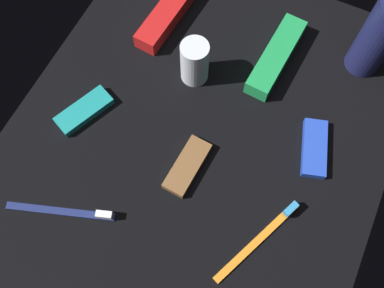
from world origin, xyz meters
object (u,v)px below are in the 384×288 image
(deodorant_stick, at_px, (195,62))
(toothpaste_box_green, at_px, (276,57))
(lotion_bottle, at_px, (380,35))
(snack_bar_blue, at_px, (314,148))
(toothbrush_orange, at_px, (262,236))
(toothbrush_navy, at_px, (67,212))
(snack_bar_brown, at_px, (187,166))
(snack_bar_teal, at_px, (84,111))
(toothpaste_box_red, at_px, (168,14))

(deodorant_stick, relative_size, toothpaste_box_green, 0.51)
(lotion_bottle, relative_size, snack_bar_blue, 1.89)
(toothbrush_orange, height_order, toothbrush_navy, same)
(snack_bar_brown, bearing_deg, lotion_bottle, 151.56)
(snack_bar_teal, bearing_deg, toothpaste_box_green, 156.23)
(snack_bar_blue, height_order, snack_bar_teal, same)
(deodorant_stick, relative_size, toothbrush_navy, 0.52)
(deodorant_stick, relative_size, snack_bar_blue, 0.87)
(lotion_bottle, distance_m, snack_bar_teal, 0.53)
(toothpaste_box_red, bearing_deg, lotion_bottle, 104.48)
(deodorant_stick, bearing_deg, toothbrush_orange, 44.98)
(lotion_bottle, height_order, toothbrush_navy, lotion_bottle)
(toothbrush_navy, height_order, snack_bar_brown, toothbrush_navy)
(snack_bar_brown, bearing_deg, toothbrush_navy, -39.28)
(toothbrush_orange, bearing_deg, snack_bar_teal, -100.83)
(toothbrush_orange, relative_size, toothpaste_box_red, 0.97)
(deodorant_stick, xyz_separation_m, toothbrush_navy, (0.32, -0.08, -0.04))
(toothpaste_box_green, distance_m, snack_bar_brown, 0.27)
(toothbrush_navy, xyz_separation_m, toothpaste_box_green, (-0.42, 0.20, 0.01))
(snack_bar_brown, xyz_separation_m, snack_bar_teal, (-0.02, -0.21, 0.00))
(toothbrush_orange, height_order, snack_bar_teal, toothbrush_orange)
(lotion_bottle, distance_m, toothpaste_box_red, 0.39)
(lotion_bottle, bearing_deg, toothbrush_orange, -7.20)
(toothbrush_navy, height_order, snack_bar_blue, toothbrush_navy)
(toothbrush_navy, xyz_separation_m, snack_bar_teal, (-0.17, -0.07, 0.00))
(toothbrush_orange, bearing_deg, snack_bar_brown, -109.33)
(toothbrush_orange, relative_size, snack_bar_blue, 1.64)
(toothpaste_box_green, bearing_deg, lotion_bottle, 118.12)
(lotion_bottle, relative_size, toothbrush_orange, 1.15)
(toothpaste_box_green, bearing_deg, snack_bar_blue, 46.21)
(toothbrush_orange, distance_m, snack_bar_blue, 0.18)
(lotion_bottle, bearing_deg, toothpaste_box_red, -80.19)
(toothbrush_navy, xyz_separation_m, snack_bar_brown, (-0.15, 0.14, 0.00))
(lotion_bottle, distance_m, toothbrush_navy, 0.60)
(toothbrush_navy, xyz_separation_m, snack_bar_blue, (-0.28, 0.33, 0.00))
(toothpaste_box_green, height_order, snack_bar_blue, toothpaste_box_green)
(lotion_bottle, height_order, deodorant_stick, lotion_bottle)
(deodorant_stick, bearing_deg, toothpaste_box_green, 126.79)
(toothbrush_orange, distance_m, toothbrush_navy, 0.32)
(lotion_bottle, xyz_separation_m, snack_bar_blue, (0.21, -0.02, -0.08))
(lotion_bottle, height_order, snack_bar_blue, lotion_bottle)
(deodorant_stick, bearing_deg, toothpaste_box_red, -132.93)
(toothpaste_box_red, relative_size, snack_bar_brown, 1.69)
(toothpaste_box_red, bearing_deg, snack_bar_blue, 72.81)
(toothpaste_box_green, relative_size, snack_bar_brown, 1.69)
(toothbrush_navy, distance_m, snack_bar_brown, 0.21)
(deodorant_stick, xyz_separation_m, toothpaste_box_red, (-0.09, -0.10, -0.03))
(toothbrush_orange, distance_m, toothpaste_box_red, 0.46)
(lotion_bottle, relative_size, toothpaste_box_green, 1.12)
(toothbrush_navy, height_order, toothpaste_box_green, toothpaste_box_green)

